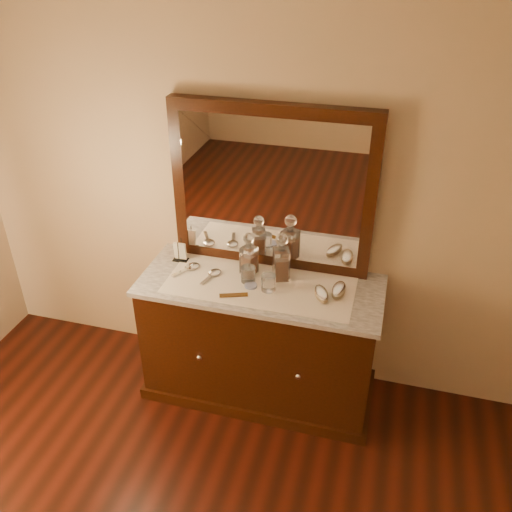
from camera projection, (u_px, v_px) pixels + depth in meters
name	position (u px, v px, depth m)	size (l,w,h in m)	color
dresser_cabinet	(260.00, 341.00, 3.40)	(1.40, 0.55, 0.82)	black
dresser_plinth	(260.00, 384.00, 3.59)	(1.46, 0.59, 0.08)	black
knob_left	(199.00, 357.00, 3.21)	(0.04, 0.04, 0.04)	silver
knob_right	(298.00, 376.00, 3.08)	(0.04, 0.04, 0.04)	silver
marble_top	(260.00, 286.00, 3.18)	(1.44, 0.59, 0.03)	white
mirror_frame	(272.00, 189.00, 3.11)	(1.20, 0.08, 1.00)	black
mirror_glass	(270.00, 192.00, 3.08)	(1.06, 0.01, 0.86)	white
lace_runner	(260.00, 285.00, 3.15)	(1.10, 0.45, 0.00)	white
pin_dish	(251.00, 286.00, 3.14)	(0.07, 0.07, 0.01)	white
comb	(234.00, 295.00, 3.06)	(0.16, 0.03, 0.01)	brown
napkin_rack	(180.00, 252.00, 3.37)	(0.10, 0.06, 0.14)	black
decanter_left	(249.00, 258.00, 3.21)	(0.11, 0.11, 0.27)	#954215
decanter_right	(281.00, 261.00, 3.16)	(0.12, 0.12, 0.30)	#954215
brush_near	(321.00, 294.00, 3.04)	(0.13, 0.17, 0.04)	#937A5A
brush_far	(339.00, 290.00, 3.07)	(0.08, 0.17, 0.05)	#937A5A
hand_mirror_outer	(190.00, 267.00, 3.30)	(0.14, 0.20, 0.02)	silver
hand_mirror_inner	(213.00, 274.00, 3.24)	(0.09, 0.20, 0.02)	silver
tumblers	(258.00, 278.00, 3.12)	(0.22, 0.14, 0.10)	white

